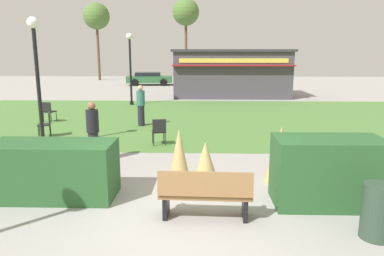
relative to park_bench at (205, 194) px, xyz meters
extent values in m
plane|color=#999691|center=(-0.53, 0.03, -0.48)|extent=(80.00, 80.00, 0.00)
cube|color=#4C7A38|center=(-0.53, 10.41, -0.48)|extent=(36.00, 12.00, 0.01)
cube|color=olive|center=(0.00, 0.07, -0.03)|extent=(1.72, 0.54, 0.06)
cube|color=olive|center=(-0.01, -0.15, 0.25)|extent=(1.70, 0.19, 0.44)
cube|color=black|center=(-0.73, 0.09, -0.26)|extent=(0.10, 0.44, 0.45)
cube|color=black|center=(0.73, 0.04, -0.26)|extent=(0.10, 0.44, 0.45)
cube|color=olive|center=(-0.81, 0.10, 0.09)|extent=(0.08, 0.44, 0.06)
cube|color=olive|center=(0.81, 0.04, 0.09)|extent=(0.08, 0.44, 0.06)
cube|color=#28562B|center=(-3.19, 0.94, 0.11)|extent=(2.60, 1.10, 1.19)
cube|color=#28562B|center=(2.45, 0.76, 0.20)|extent=(2.12, 1.10, 1.36)
cone|color=tan|center=(-0.58, 1.62, 0.20)|extent=(0.58, 0.58, 1.35)
cone|color=tan|center=(0.01, 1.79, 0.03)|extent=(0.66, 0.66, 1.02)
cone|color=tan|center=(1.77, 1.98, 0.19)|extent=(0.73, 0.73, 1.35)
cylinder|color=black|center=(-5.25, 5.11, -0.38)|extent=(0.22, 0.22, 0.20)
cylinder|color=black|center=(-5.25, 5.11, 1.39)|extent=(0.12, 0.12, 3.74)
sphere|color=white|center=(-5.25, 5.11, 3.42)|extent=(0.36, 0.36, 0.36)
cylinder|color=black|center=(-4.20, 14.69, -0.38)|extent=(0.22, 0.22, 0.20)
cylinder|color=black|center=(-4.20, 14.69, 1.39)|extent=(0.12, 0.12, 3.74)
sphere|color=white|center=(-4.20, 14.69, 3.42)|extent=(0.36, 0.36, 0.36)
cylinder|color=#2D4233|center=(2.82, -0.62, -0.02)|extent=(0.52, 0.52, 0.93)
cube|color=#47424C|center=(1.90, 19.10, 1.04)|extent=(7.69, 3.87, 3.04)
cube|color=#333338|center=(1.90, 19.10, 2.64)|extent=(7.99, 4.17, 0.16)
cube|color=maroon|center=(1.90, 16.98, 1.71)|extent=(7.79, 0.36, 0.08)
cube|color=#D8CC4C|center=(1.90, 17.14, 2.01)|extent=(6.92, 0.04, 0.28)
cube|color=black|center=(-1.50, 5.43, -0.03)|extent=(0.53, 0.53, 0.04)
cube|color=black|center=(-1.45, 5.24, 0.19)|extent=(0.44, 0.14, 0.44)
cylinder|color=black|center=(-1.36, 5.66, -0.26)|extent=(0.03, 0.03, 0.45)
cylinder|color=black|center=(-1.73, 5.57, -0.26)|extent=(0.03, 0.03, 0.45)
cylinder|color=black|center=(-1.27, 5.29, -0.26)|extent=(0.03, 0.03, 0.45)
cylinder|color=black|center=(-1.64, 5.20, -0.26)|extent=(0.03, 0.03, 0.45)
cube|color=black|center=(-6.79, 9.33, -0.03)|extent=(0.52, 0.52, 0.04)
cube|color=black|center=(-6.84, 9.14, 0.19)|extent=(0.44, 0.13, 0.44)
cylinder|color=black|center=(-6.57, 9.48, -0.26)|extent=(0.03, 0.03, 0.45)
cylinder|color=black|center=(-6.94, 9.56, -0.26)|extent=(0.03, 0.03, 0.45)
cylinder|color=black|center=(-6.65, 9.11, -0.26)|extent=(0.03, 0.03, 0.45)
cylinder|color=black|center=(-7.02, 9.19, -0.26)|extent=(0.03, 0.03, 0.45)
cube|color=black|center=(-5.77, 6.43, -0.03)|extent=(0.56, 0.56, 0.04)
cube|color=black|center=(-5.58, 6.49, 0.19)|extent=(0.18, 0.43, 0.44)
cylinder|color=black|center=(-6.01, 6.54, -0.26)|extent=(0.03, 0.03, 0.45)
cylinder|color=black|center=(-5.89, 6.19, -0.26)|extent=(0.03, 0.03, 0.45)
cylinder|color=black|center=(-5.66, 6.67, -0.26)|extent=(0.03, 0.03, 0.45)
cylinder|color=black|center=(-5.53, 6.31, -0.26)|extent=(0.03, 0.03, 0.45)
cylinder|color=#23232D|center=(-3.08, 3.47, -0.06)|extent=(0.28, 0.28, 0.85)
cylinder|color=black|center=(-3.08, 3.47, 0.68)|extent=(0.34, 0.34, 0.62)
sphere|color=#8C6647|center=(-3.08, 3.47, 1.10)|extent=(0.22, 0.22, 0.22)
cylinder|color=#23232D|center=(-2.61, 8.55, -0.06)|extent=(0.28, 0.28, 0.85)
cylinder|color=#336B66|center=(-2.61, 8.55, 0.68)|extent=(0.34, 0.34, 0.62)
sphere|color=tan|center=(-2.61, 8.55, 1.10)|extent=(0.22, 0.22, 0.22)
cube|color=#2D6638|center=(-4.99, 27.56, 0.07)|extent=(4.35, 2.19, 0.60)
cube|color=black|center=(-5.14, 27.55, 0.50)|extent=(2.45, 1.79, 0.44)
cylinder|color=black|center=(-3.78, 28.60, -0.16)|extent=(0.66, 0.28, 0.64)
cylinder|color=black|center=(-3.61, 26.77, -0.16)|extent=(0.66, 0.28, 0.64)
cylinder|color=black|center=(-6.37, 28.35, -0.16)|extent=(0.66, 0.28, 0.64)
cylinder|color=black|center=(-6.20, 26.52, -0.16)|extent=(0.66, 0.28, 0.64)
cube|color=maroon|center=(0.12, 27.56, 0.07)|extent=(4.23, 1.87, 0.60)
cube|color=black|center=(-0.03, 27.56, 0.50)|extent=(2.34, 1.62, 0.44)
cylinder|color=black|center=(1.43, 28.46, -0.16)|extent=(0.64, 0.23, 0.64)
cylinder|color=black|center=(1.40, 26.62, -0.16)|extent=(0.64, 0.23, 0.64)
cylinder|color=black|center=(-1.17, 28.50, -0.16)|extent=(0.64, 0.23, 0.64)
cylinder|color=black|center=(-1.20, 26.66, -0.16)|extent=(0.64, 0.23, 0.64)
cylinder|color=brown|center=(-1.85, 33.33, 2.54)|extent=(0.28, 0.28, 6.04)
sphere|color=#4C7233|center=(-1.85, 33.33, 6.66)|extent=(2.80, 2.80, 2.80)
cylinder|color=brown|center=(-11.45, 33.75, 2.37)|extent=(0.28, 0.28, 5.70)
sphere|color=#4C7233|center=(-11.45, 33.75, 6.32)|extent=(2.80, 2.80, 2.80)
camera|label=1|loc=(-0.06, -6.19, 2.53)|focal=33.82mm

